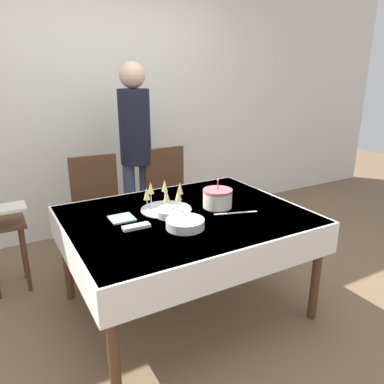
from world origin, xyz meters
name	(u,v)px	position (x,y,z in m)	size (l,w,h in m)	color
ground_plane	(186,307)	(0.00, 0.00, 0.00)	(12.00, 12.00, 0.00)	brown
wall_back	(103,101)	(0.00, 1.73, 1.35)	(8.00, 0.05, 2.70)	silver
dining_table	(186,228)	(0.00, 0.00, 0.63)	(1.56, 1.22, 0.73)	white
dining_chair_far_left	(99,208)	(-0.34, 0.93, 0.53)	(0.45, 0.45, 0.96)	#51331E
dining_chair_far_right	(170,195)	(0.34, 0.93, 0.53)	(0.44, 0.44, 0.96)	#51331E
birthday_cake	(217,198)	(0.26, 0.01, 0.79)	(0.21, 0.21, 0.20)	silver
champagne_tray	(165,199)	(-0.08, 0.15, 0.81)	(0.35, 0.35, 0.18)	silver
plate_stack_main	(185,224)	(-0.11, -0.20, 0.76)	(0.24, 0.24, 0.06)	silver
plate_stack_dessert	(170,213)	(-0.11, 0.02, 0.75)	(0.18, 0.18, 0.05)	white
cake_knife	(236,213)	(0.30, -0.15, 0.73)	(0.29, 0.11, 0.00)	silver
fork_pile	(136,227)	(-0.38, -0.06, 0.74)	(0.17, 0.06, 0.02)	silver
napkin_pile	(122,218)	(-0.40, 0.13, 0.73)	(0.15, 0.15, 0.01)	#8CC6E0
person_standing	(135,140)	(0.09, 1.11, 1.04)	(0.28, 0.28, 1.72)	#3F4C72
high_chair	(5,233)	(-1.07, 0.88, 0.48)	(0.33, 0.35, 0.71)	#51331E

